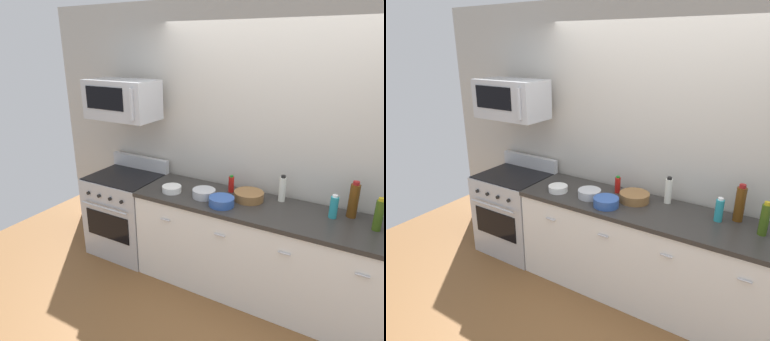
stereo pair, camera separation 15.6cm
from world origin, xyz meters
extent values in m
plane|color=brown|center=(0.00, 0.00, 0.00)|extent=(6.66, 6.66, 0.00)
cube|color=#B7B2A8|center=(0.00, 0.41, 1.35)|extent=(5.55, 0.10, 2.70)
cube|color=white|center=(0.00, 0.00, 0.44)|extent=(2.43, 0.62, 0.88)
cube|color=#2D2B28|center=(0.00, 0.00, 0.90)|extent=(2.46, 0.65, 0.04)
cube|color=black|center=(0.00, -0.28, 0.05)|extent=(2.43, 0.02, 0.10)
cylinder|color=silver|center=(-0.85, -0.32, 0.72)|extent=(0.10, 0.02, 0.02)
cylinder|color=silver|center=(-0.28, -0.32, 0.72)|extent=(0.10, 0.02, 0.02)
cylinder|color=silver|center=(0.28, -0.32, 0.72)|extent=(0.10, 0.02, 0.02)
cylinder|color=silver|center=(0.85, -0.32, 0.72)|extent=(0.10, 0.02, 0.02)
cube|color=#B7BABF|center=(-1.61, 0.00, 0.46)|extent=(0.76, 0.64, 0.91)
cube|color=black|center=(-1.61, -0.32, 0.45)|extent=(0.58, 0.01, 0.30)
cylinder|color=#B7BABF|center=(-1.61, -0.35, 0.68)|extent=(0.61, 0.02, 0.02)
cube|color=#B7BABF|center=(-1.61, 0.29, 0.99)|extent=(0.76, 0.06, 0.16)
cube|color=black|center=(-1.61, 0.00, 0.92)|extent=(0.73, 0.61, 0.01)
cylinder|color=black|center=(-1.83, -0.33, 0.79)|extent=(0.04, 0.02, 0.04)
cylinder|color=black|center=(-1.68, -0.33, 0.79)|extent=(0.04, 0.02, 0.04)
cylinder|color=black|center=(-1.53, -0.33, 0.79)|extent=(0.04, 0.02, 0.04)
cylinder|color=black|center=(-1.38, -0.33, 0.79)|extent=(0.04, 0.02, 0.04)
cube|color=#B7BABF|center=(-1.61, 0.05, 1.75)|extent=(0.74, 0.40, 0.40)
cube|color=black|center=(-1.67, -0.15, 1.78)|extent=(0.48, 0.01, 0.22)
cube|color=#B7BABF|center=(-1.31, -0.17, 1.75)|extent=(0.02, 0.04, 0.30)
cylinder|color=teal|center=(0.55, 0.10, 1.01)|extent=(0.07, 0.07, 0.19)
cylinder|color=white|center=(0.55, 0.10, 1.12)|extent=(0.04, 0.04, 0.02)
cylinder|color=silver|center=(0.08, 0.22, 1.03)|extent=(0.06, 0.06, 0.23)
cylinder|color=black|center=(0.08, 0.22, 1.16)|extent=(0.04, 0.04, 0.02)
cylinder|color=#385114|center=(0.88, 0.05, 1.04)|extent=(0.07, 0.07, 0.25)
cylinder|color=#B29919|center=(0.88, 0.05, 1.18)|extent=(0.04, 0.04, 0.02)
cylinder|color=#59330F|center=(0.68, 0.20, 1.06)|extent=(0.08, 0.08, 0.29)
cylinder|color=maroon|center=(0.68, 0.20, 1.22)|extent=(0.05, 0.05, 0.03)
cylinder|color=#B21914|center=(-0.41, 0.19, 1.00)|extent=(0.05, 0.05, 0.15)
cylinder|color=#19721E|center=(-0.41, 0.19, 1.08)|extent=(0.04, 0.04, 0.02)
cylinder|color=white|center=(-0.91, -0.11, 0.95)|extent=(0.19, 0.19, 0.06)
torus|color=white|center=(-0.91, -0.11, 0.98)|extent=(0.19, 0.19, 0.01)
cylinder|color=white|center=(-0.91, -0.11, 0.92)|extent=(0.10, 0.10, 0.01)
cylinder|color=brown|center=(-0.19, 0.09, 0.96)|extent=(0.28, 0.28, 0.08)
torus|color=brown|center=(-0.19, 0.09, 0.99)|extent=(0.28, 0.28, 0.01)
cylinder|color=brown|center=(-0.19, 0.09, 0.93)|extent=(0.15, 0.15, 0.01)
cylinder|color=#B2B5BA|center=(-0.58, -0.06, 0.96)|extent=(0.22, 0.22, 0.08)
torus|color=#B2B5BA|center=(-0.58, -0.06, 0.99)|extent=(0.22, 0.22, 0.01)
cylinder|color=#B2B5BA|center=(-0.58, -0.06, 0.93)|extent=(0.12, 0.12, 0.01)
cylinder|color=#2D519E|center=(-0.35, -0.15, 0.96)|extent=(0.23, 0.23, 0.08)
torus|color=#2D519E|center=(-0.35, -0.15, 0.99)|extent=(0.23, 0.23, 0.01)
cylinder|color=#2D519E|center=(-0.35, -0.15, 0.93)|extent=(0.13, 0.13, 0.01)
camera|label=1|loc=(0.85, -2.77, 2.28)|focal=32.91mm
camera|label=2|loc=(0.99, -2.69, 2.28)|focal=32.91mm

